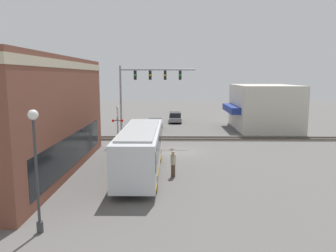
% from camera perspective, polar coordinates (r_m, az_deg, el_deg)
% --- Properties ---
extents(ground_plane, '(120.00, 120.00, 0.00)m').
position_cam_1_polar(ground_plane, '(29.61, 1.96, -4.46)').
color(ground_plane, '#605E5B').
extents(shop_building, '(10.13, 8.39, 5.61)m').
position_cam_1_polar(shop_building, '(43.63, 16.30, 3.18)').
color(shop_building, beige).
rests_on(shop_building, ground).
extents(city_bus, '(10.90, 2.59, 3.24)m').
position_cam_1_polar(city_bus, '(22.68, -4.75, -3.95)').
color(city_bus, silver).
rests_on(city_bus, ground).
extents(traffic_signal_gantry, '(0.42, 7.57, 7.76)m').
position_cam_1_polar(traffic_signal_gantry, '(33.09, -4.26, 7.12)').
color(traffic_signal_gantry, gray).
rests_on(traffic_signal_gantry, ground).
extents(crossing_signal, '(1.41, 1.18, 3.81)m').
position_cam_1_polar(crossing_signal, '(33.28, -8.76, 0.93)').
color(crossing_signal, gray).
rests_on(crossing_signal, ground).
extents(streetlamp, '(0.44, 0.44, 5.38)m').
position_cam_1_polar(streetlamp, '(14.92, -22.02, -5.69)').
color(streetlamp, '#38383A').
rests_on(streetlamp, ground).
extents(rail_track_near, '(2.60, 60.00, 0.15)m').
position_cam_1_polar(rail_track_near, '(35.47, 1.76, -2.20)').
color(rail_track_near, '#332D28').
rests_on(rail_track_near, ground).
extents(parked_car_silver, '(4.34, 1.82, 1.40)m').
position_cam_1_polar(parked_car_silver, '(41.23, -2.28, 0.21)').
color(parked_car_silver, '#B7B7BC').
rests_on(parked_car_silver, ground).
extents(parked_car_grey, '(4.62, 1.82, 1.48)m').
position_cam_1_polar(parked_car_grey, '(48.08, 1.25, 1.48)').
color(parked_car_grey, slate).
rests_on(parked_car_grey, ground).
extents(pedestrian_near_bus, '(0.34, 0.34, 1.79)m').
position_cam_1_polar(pedestrian_near_bus, '(22.11, 0.91, -6.56)').
color(pedestrian_near_bus, '#473828').
rests_on(pedestrian_near_bus, ground).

